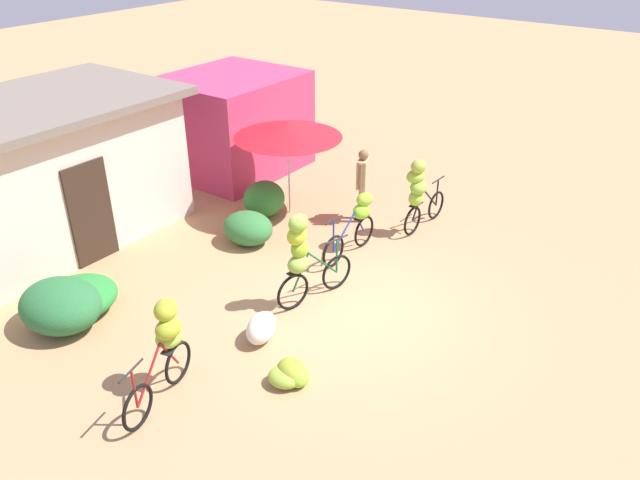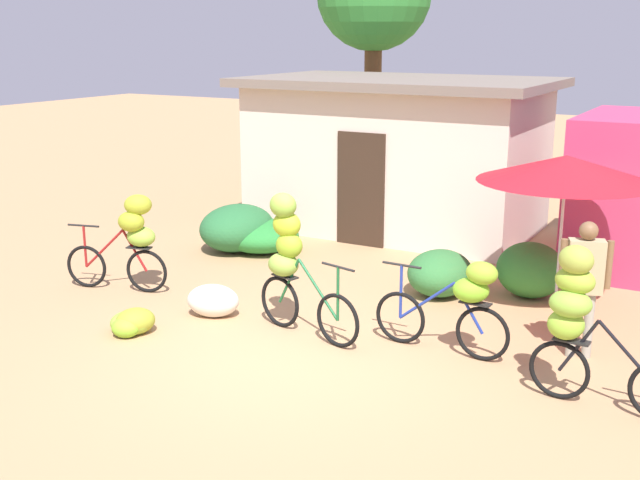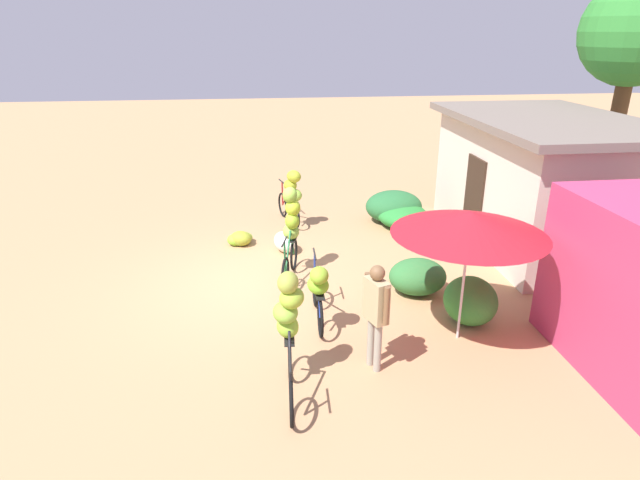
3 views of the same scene
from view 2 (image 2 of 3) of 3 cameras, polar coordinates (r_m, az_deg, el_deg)
The scene contains 14 objects.
ground_plane at distance 9.32m, azimuth -2.26°, elevation -8.37°, with size 60.00×60.00×0.00m, color tan.
building_low at distance 15.14m, azimuth 5.63°, elevation 6.28°, with size 5.61×3.57×2.85m.
hedge_bush_front_left at distance 13.67m, azimuth -6.01°, elevation 0.89°, with size 1.21×1.44×0.80m, color #286736.
hedge_bush_front_right at distance 13.61m, azimuth -4.38°, elevation 0.34°, with size 1.39×1.25×0.56m, color #297F33.
hedge_bush_mid at distance 11.42m, azimuth 8.67°, elevation -2.37°, with size 0.91×1.07×0.66m, color #307036.
hedge_bush_by_door at distance 11.58m, azimuth 14.98°, elevation -2.11°, with size 0.97×0.87×0.80m, color #307B30.
market_umbrella at distance 10.80m, azimuth 17.37°, elevation 4.95°, with size 2.32×2.32×2.12m.
bicycle_leftmost at distance 11.63m, azimuth -13.50°, elevation 0.38°, with size 1.57×0.59×1.44m.
bicycle_near_pile at distance 9.75m, azimuth -2.08°, elevation -1.12°, with size 1.63×0.49×1.77m.
bicycle_center_loaded at distance 9.22m, azimuth 10.14°, elevation -4.26°, with size 1.69×0.42×1.18m.
bicycle_by_shop at distance 8.27m, azimuth 18.33°, elevation -5.10°, with size 1.61×0.49×1.65m.
banana_pile_on_ground at distance 10.21m, azimuth -13.45°, elevation -5.81°, with size 0.71×0.68×0.33m.
produce_sack at distance 10.58m, azimuth -7.74°, elevation -4.36°, with size 0.70×0.44×0.44m, color silver.
person_vendor at distance 9.46m, azimuth 18.59°, elevation -2.44°, with size 0.55×0.32×1.62m.
Camera 2 is at (4.51, -7.29, 3.66)m, focal length 44.27 mm.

